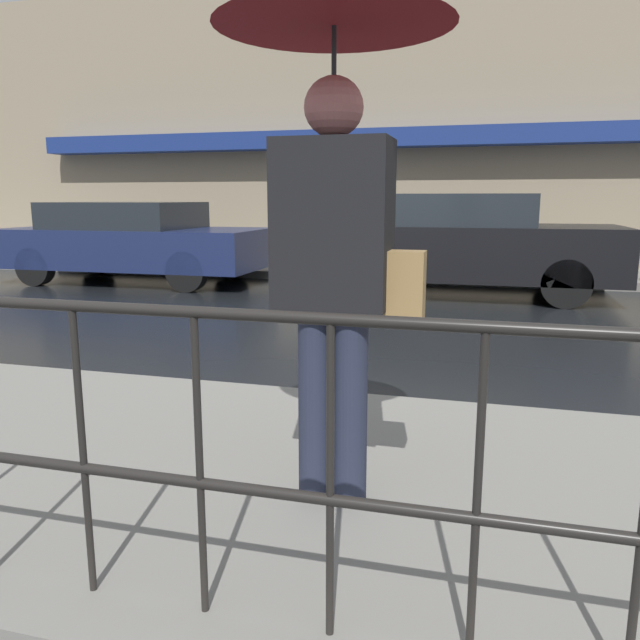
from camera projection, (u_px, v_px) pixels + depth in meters
name	position (u px, v px, depth m)	size (l,w,h in m)	color
ground_plane	(380.00, 320.00, 7.53)	(80.00, 80.00, 0.00)	black
sidewalk_near	(222.00, 477.00, 3.13)	(28.00, 2.62, 0.14)	gray
sidewalk_far	(420.00, 273.00, 11.67)	(28.00, 2.12, 0.14)	gray
lane_marking	(380.00, 320.00, 7.53)	(25.20, 0.12, 0.01)	gold
building_storefront	(431.00, 124.00, 12.25)	(28.00, 0.85, 5.80)	gray
railing_foreground	(80.00, 412.00, 1.99)	(12.00, 0.04, 0.99)	black
pedestrian	(335.00, 117.00, 2.45)	(0.94, 0.94, 2.17)	#23283D
car_navy	(134.00, 241.00, 10.83)	(4.52, 1.93, 1.38)	#19234C
car_black	(463.00, 243.00, 9.38)	(4.41, 1.93, 1.51)	black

